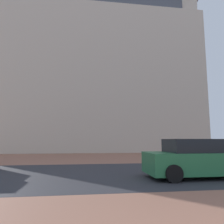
% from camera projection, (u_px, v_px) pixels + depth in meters
% --- Properties ---
extents(ground_plane, '(120.00, 120.00, 0.00)m').
position_uv_depth(ground_plane, '(107.00, 171.00, 10.19)').
color(ground_plane, '#93604C').
extents(street_asphalt_strip, '(120.00, 7.30, 0.00)m').
position_uv_depth(street_asphalt_strip, '(108.00, 173.00, 9.54)').
color(street_asphalt_strip, '#2D2D33').
rests_on(street_asphalt_strip, ground_plane).
extents(landmark_building, '(30.14, 15.49, 38.66)m').
position_uv_depth(landmark_building, '(90.00, 77.00, 32.19)').
color(landmark_building, beige).
rests_on(landmark_building, ground_plane).
extents(car_green, '(4.01, 1.97, 1.55)m').
position_uv_depth(car_green, '(195.00, 159.00, 8.51)').
color(car_green, '#287042').
rests_on(car_green, ground_plane).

